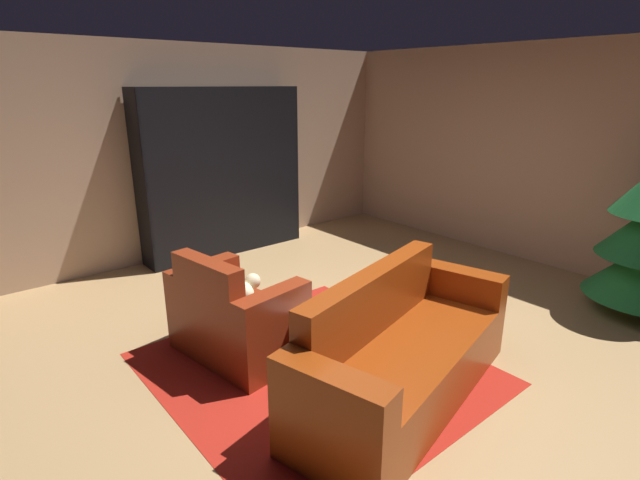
# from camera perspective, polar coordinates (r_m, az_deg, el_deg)

# --- Properties ---
(ground_plane) EXTENTS (7.67, 7.67, 0.00)m
(ground_plane) POSITION_cam_1_polar(r_m,az_deg,el_deg) (4.24, 2.31, -11.94)
(ground_plane) COLOR #A98354
(wall_back) EXTENTS (6.06, 0.06, 2.58)m
(wall_back) POSITION_cam_1_polar(r_m,az_deg,el_deg) (6.37, 24.87, 8.89)
(wall_back) COLOR tan
(wall_back) RESTS_ON ground
(wall_left) EXTENTS (0.06, 6.51, 2.58)m
(wall_left) POSITION_cam_1_polar(r_m,az_deg,el_deg) (6.29, -16.42, 9.71)
(wall_left) COLOR tan
(wall_left) RESTS_ON ground
(area_rug) EXTENTS (2.37, 2.19, 0.01)m
(area_rug) POSITION_cam_1_polar(r_m,az_deg,el_deg) (3.89, -0.59, -14.85)
(area_rug) COLOR #A41F14
(area_rug) RESTS_ON ground
(bookshelf_unit) EXTENTS (0.40, 2.11, 2.08)m
(bookshelf_unit) POSITION_cam_1_polar(r_m,az_deg,el_deg) (6.34, -10.35, 7.79)
(bookshelf_unit) COLOR black
(bookshelf_unit) RESTS_ON ground
(armchair_red) EXTENTS (1.12, 0.80, 0.88)m
(armchair_red) POSITION_cam_1_polar(r_m,az_deg,el_deg) (3.99, -10.00, -9.07)
(armchair_red) COLOR maroon
(armchair_red) RESTS_ON ground
(couch_red) EXTENTS (1.20, 2.13, 0.88)m
(couch_red) POSITION_cam_1_polar(r_m,az_deg,el_deg) (3.50, 9.53, -13.31)
(couch_red) COLOR #8B330D
(couch_red) RESTS_ON ground
(coffee_table) EXTENTS (0.64, 0.64, 0.48)m
(coffee_table) POSITION_cam_1_polar(r_m,az_deg,el_deg) (3.69, 2.04, -9.29)
(coffee_table) COLOR black
(coffee_table) RESTS_ON ground
(book_stack_on_table) EXTENTS (0.21, 0.18, 0.08)m
(book_stack_on_table) POSITION_cam_1_polar(r_m,az_deg,el_deg) (3.62, 2.47, -8.23)
(book_stack_on_table) COLOR #C33B31
(book_stack_on_table) RESTS_ON coffee_table
(bottle_on_table) EXTENTS (0.06, 0.06, 0.23)m
(bottle_on_table) POSITION_cam_1_polar(r_m,az_deg,el_deg) (3.57, 4.72, -7.76)
(bottle_on_table) COLOR navy
(bottle_on_table) RESTS_ON coffee_table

